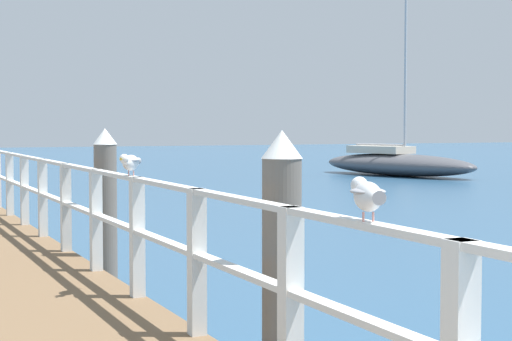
# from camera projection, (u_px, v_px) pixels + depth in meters

# --- Properties ---
(pier_railing) EXTENTS (0.12, 22.33, 1.12)m
(pier_railing) POSITION_uv_depth(u_px,v_px,m) (43.00, 189.00, 12.23)
(pier_railing) COLOR silver
(pier_railing) RESTS_ON pier_deck
(dock_piling_near) EXTENTS (0.29, 0.29, 1.99)m
(dock_piling_near) POSITION_uv_depth(u_px,v_px,m) (282.00, 269.00, 5.99)
(dock_piling_near) COLOR #6B6056
(dock_piling_near) RESTS_ON ground_plane
(dock_piling_far) EXTENTS (0.29, 0.29, 1.99)m
(dock_piling_far) POSITION_uv_depth(u_px,v_px,m) (106.00, 208.00, 10.47)
(dock_piling_far) COLOR #6B6056
(dock_piling_far) RESTS_ON ground_plane
(seagull_foreground) EXTENTS (0.23, 0.47, 0.21)m
(seagull_foreground) POSITION_uv_depth(u_px,v_px,m) (367.00, 195.00, 4.23)
(seagull_foreground) COLOR white
(seagull_foreground) RESTS_ON pier_railing
(seagull_background) EXTENTS (0.32, 0.41, 0.21)m
(seagull_background) POSITION_uv_depth(u_px,v_px,m) (130.00, 162.00, 8.05)
(seagull_background) COLOR white
(seagull_background) RESTS_ON pier_railing
(boat_0) EXTENTS (4.01, 7.94, 9.21)m
(boat_0) POSITION_uv_depth(u_px,v_px,m) (396.00, 163.00, 34.16)
(boat_0) COLOR #4C4C51
(boat_0) RESTS_ON ground_plane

